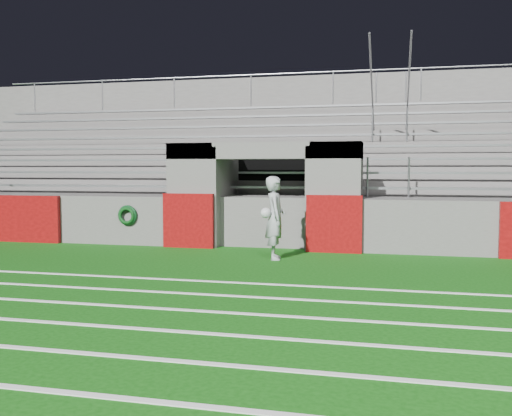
# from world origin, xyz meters

# --- Properties ---
(ground) EXTENTS (90.00, 90.00, 0.00)m
(ground) POSITION_xyz_m (0.00, 0.00, 0.00)
(ground) COLOR #0E4B0C
(ground) RESTS_ON ground
(field_markings) EXTENTS (28.00, 8.09, 0.01)m
(field_markings) POSITION_xyz_m (0.00, -5.00, 0.01)
(field_markings) COLOR white
(field_markings) RESTS_ON ground
(stadium_structure) EXTENTS (26.00, 8.48, 5.42)m
(stadium_structure) POSITION_xyz_m (0.00, 7.97, 1.49)
(stadium_structure) COLOR #565452
(stadium_structure) RESTS_ON ground
(goalkeeper_with_ball) EXTENTS (0.58, 0.74, 1.80)m
(goalkeeper_with_ball) POSITION_xyz_m (0.65, 1.67, 0.90)
(goalkeeper_with_ball) COLOR #9DA2A6
(goalkeeper_with_ball) RESTS_ON ground
(hose_coil) EXTENTS (0.52, 0.14, 0.52)m
(hose_coil) POSITION_xyz_m (-3.45, 2.93, 0.77)
(hose_coil) COLOR #0B3A18
(hose_coil) RESTS_ON ground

